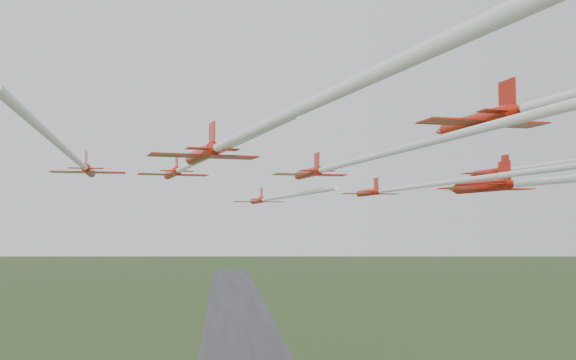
{
  "coord_description": "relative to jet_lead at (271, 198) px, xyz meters",
  "views": [
    {
      "loc": [
        -9.46,
        -82.26,
        54.23
      ],
      "look_at": [
        -0.96,
        1.09,
        59.68
      ],
      "focal_mm": 40.0,
      "sensor_mm": 36.0,
      "label": 1
    }
  ],
  "objects": [
    {
      "name": "jet_row4_right",
      "position": [
        21.34,
        -45.05,
        0.07
      ],
      "size": [
        13.5,
        54.88,
        2.87
      ],
      "rotation": [
        0.0,
        0.0,
        0.17
      ],
      "color": "#B31A0A"
    },
    {
      "name": "jet_row2_right",
      "position": [
        16.86,
        -20.16,
        0.88
      ],
      "size": [
        11.86,
        68.62,
        2.51
      ],
      "rotation": [
        0.0,
        0.0,
        0.12
      ],
      "color": "#B31A0A"
    },
    {
      "name": "runway",
      "position": [
        2.19,
        186.27,
        -57.71
      ],
      "size": [
        38.0,
        900.0,
        0.04
      ],
      "primitive_type": "cube",
      "color": "#323234",
      "rests_on": "ground"
    },
    {
      "name": "jet_row3_left",
      "position": [
        -20.4,
        -36.65,
        2.02
      ],
      "size": [
        9.45,
        50.03,
        2.34
      ],
      "rotation": [
        0.0,
        0.0,
        0.12
      ],
      "color": "#B31A0A"
    },
    {
      "name": "jet_row2_left",
      "position": [
        -11.12,
        -21.83,
        3.01
      ],
      "size": [
        16.1,
        56.2,
        2.78
      ],
      "rotation": [
        0.0,
        0.0,
        0.22
      ],
      "color": "#B31A0A"
    },
    {
      "name": "jet_lead",
      "position": [
        0.0,
        0.0,
        0.0
      ],
      "size": [
        10.25,
        48.03,
        2.47
      ],
      "rotation": [
        0.0,
        0.0,
        0.14
      ],
      "color": "#B31A0A"
    },
    {
      "name": "jet_row4_left",
      "position": [
        -5.69,
        -52.18,
        2.54
      ],
      "size": [
        18.19,
        59.06,
        2.9
      ],
      "rotation": [
        0.0,
        0.0,
        0.24
      ],
      "color": "#B31A0A"
    },
    {
      "name": "jet_row3_mid",
      "position": [
        4.29,
        -35.93,
        2.01
      ],
      "size": [
        11.45,
        51.99,
        2.51
      ],
      "rotation": [
        0.0,
        0.0,
        0.15
      ],
      "color": "#B31A0A"
    }
  ]
}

